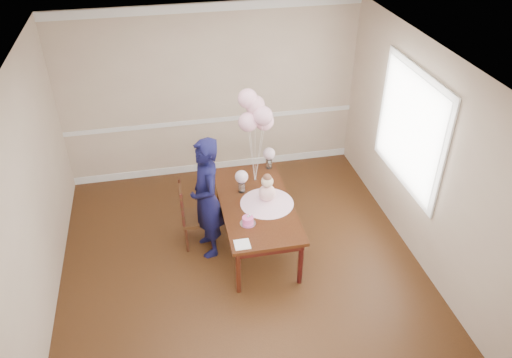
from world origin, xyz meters
The scene contains 51 objects.
floor centered at (0.00, 0.00, 0.00)m, with size 4.50×5.00×0.00m, color black.
ceiling centered at (0.00, 0.00, 2.70)m, with size 4.50×5.00×0.02m, color white.
wall_back centered at (0.00, 2.50, 1.35)m, with size 4.50×0.02×2.70m, color tan.
wall_left centered at (-2.25, 0.00, 1.35)m, with size 0.02×5.00×2.70m, color tan.
wall_right centered at (2.25, 0.00, 1.35)m, with size 0.02×5.00×2.70m, color tan.
chair_rail_trim centered at (0.00, 2.49, 0.90)m, with size 4.50×0.02×0.07m, color silver.
crown_molding centered at (0.00, 2.49, 2.63)m, with size 4.50×0.02×0.12m, color silver.
baseboard_trim centered at (0.00, 2.49, 0.06)m, with size 4.50×0.02×0.12m, color white.
window_frame centered at (2.23, 0.50, 1.55)m, with size 0.02×1.66×1.56m, color white.
window_blinds centered at (2.21, 0.50, 1.55)m, with size 0.01×1.50×1.40m, color white.
dining_table_top centered at (0.27, 0.55, 0.65)m, with size 0.90×1.80×0.05m, color black.
table_apron centered at (0.27, 0.55, 0.59)m, with size 0.81×1.71×0.09m, color black.
table_leg_fl centered at (-0.11, -0.28, 0.32)m, with size 0.06×0.06×0.63m, color black.
table_leg_fr centered at (0.64, -0.29, 0.32)m, with size 0.06×0.06×0.63m, color black.
table_leg_bl centered at (-0.10, 1.38, 0.32)m, with size 0.06×0.06×0.63m, color black.
table_leg_br centered at (0.66, 1.37, 0.32)m, with size 0.06×0.06×0.63m, color black.
baby_skirt centered at (0.41, 0.50, 0.72)m, with size 0.69×0.69×0.09m, color #FFBBD4.
baby_torso centered at (0.41, 0.50, 0.84)m, with size 0.22×0.22×0.22m, color #FFA1C7.
baby_head centered at (0.41, 0.50, 1.01)m, with size 0.15×0.15×0.15m, color beige.
baby_hair centered at (0.41, 0.50, 1.06)m, with size 0.11×0.11×0.11m, color brown.
cake_platter centered at (0.09, 0.14, 0.68)m, with size 0.20×0.20×0.01m, color #BCBCC1.
birthday_cake centered at (0.09, 0.14, 0.73)m, with size 0.14×0.14×0.09m, color #E04698.
cake_flower_a centered at (0.09, 0.14, 0.79)m, with size 0.03×0.03×0.03m, color silver.
cake_flower_b centered at (0.11, 0.16, 0.79)m, with size 0.03×0.03×0.03m, color silver.
rose_vase_near centered at (0.14, 0.82, 0.75)m, with size 0.09×0.09×0.14m, color white.
roses_near centered at (0.14, 0.82, 0.91)m, with size 0.17×0.17×0.17m, color beige.
rose_vase_far centered at (0.62, 1.31, 0.75)m, with size 0.09×0.09×0.14m, color white.
roses_far centered at (0.62, 1.31, 0.91)m, with size 0.17×0.17×0.17m, color beige.
napkin centered at (-0.05, -0.22, 0.68)m, with size 0.18×0.18×0.01m, color white.
balloon_weight centered at (0.37, 1.04, 0.69)m, with size 0.04×0.04×0.02m, color #B6B5BA.
balloon_a centered at (0.28, 1.04, 1.58)m, with size 0.25×0.25×0.25m, color #EAA6BA.
balloon_b centered at (0.46, 0.99, 1.67)m, with size 0.25×0.25×0.25m, color #E19FB4.
balloon_c centered at (0.38, 1.13, 1.76)m, with size 0.25×0.25×0.25m, color #DB9BA9.
balloon_d centered at (0.29, 1.15, 1.85)m, with size 0.25×0.25×0.25m, color #EBA7BA.
balloon_e centered at (0.50, 1.11, 1.53)m, with size 0.25×0.25×0.25m, color #FFB4CB.
balloon_ribbon_a centered at (0.32, 1.04, 1.06)m, with size 0.00×0.00×0.76m, color white.
balloon_ribbon_b centered at (0.41, 1.02, 1.11)m, with size 0.00×0.00×0.85m, color white.
balloon_ribbon_c centered at (0.38, 1.09, 1.15)m, with size 0.00×0.00×0.94m, color white.
balloon_ribbon_d centered at (0.33, 1.09, 1.20)m, with size 0.00×0.00×1.03m, color white.
balloon_ribbon_e centered at (0.43, 1.08, 1.04)m, with size 0.00×0.00×0.71m, color white.
dining_chair_seat centered at (-0.48, 0.72, 0.41)m, with size 0.40×0.40×0.05m, color #341D0E.
chair_leg_fl centered at (-0.65, 0.56, 0.20)m, with size 0.04×0.04×0.39m, color #37190F.
chair_leg_fr centered at (-0.32, 0.56, 0.20)m, with size 0.04×0.04×0.39m, color #3D1610.
chair_leg_bl centered at (-0.64, 0.89, 0.20)m, with size 0.04×0.04×0.39m, color #3A1610.
chair_leg_br centered at (-0.31, 0.89, 0.20)m, with size 0.04×0.04×0.39m, color #33150E.
chair_back_post_l centered at (-0.66, 0.56, 0.68)m, with size 0.04×0.04×0.51m, color #39140F.
chair_back_post_r centered at (-0.66, 0.89, 0.68)m, with size 0.04×0.04×0.51m, color black.
chair_slat_low centered at (-0.66, 0.72, 0.57)m, with size 0.03×0.37×0.05m, color #32190D.
chair_slat_mid centered at (-0.66, 0.72, 0.72)m, with size 0.03×0.37×0.05m, color black.
chair_slat_top centered at (-0.66, 0.72, 0.86)m, with size 0.03×0.37×0.05m, color #361E0E.
woman centered at (-0.36, 0.55, 0.83)m, with size 0.60×0.40×1.65m, color black.
Camera 1 is at (-0.79, -4.47, 4.50)m, focal length 35.00 mm.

